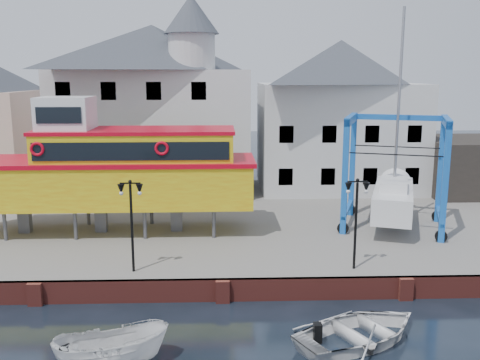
{
  "coord_description": "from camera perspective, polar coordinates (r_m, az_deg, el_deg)",
  "views": [
    {
      "loc": [
        -0.01,
        -21.73,
        9.74
      ],
      "look_at": [
        1.0,
        7.0,
        4.0
      ],
      "focal_mm": 40.0,
      "sensor_mm": 36.0,
      "label": 1
    }
  ],
  "objects": [
    {
      "name": "ground",
      "position": [
        23.81,
        -1.86,
        -12.86
      ],
      "size": [
        140.0,
        140.0,
        0.0
      ],
      "primitive_type": "plane",
      "color": "black",
      "rests_on": "ground"
    },
    {
      "name": "hardstanding",
      "position": [
        34.01,
        -1.93,
        -4.48
      ],
      "size": [
        44.0,
        22.0,
        1.0
      ],
      "primitive_type": "cube",
      "color": "slate",
      "rests_on": "ground"
    },
    {
      "name": "quay_wall",
      "position": [
        23.71,
        -1.87,
        -11.65
      ],
      "size": [
        44.0,
        0.47,
        1.0
      ],
      "color": "maroon",
      "rests_on": "ground"
    },
    {
      "name": "building_white_main",
      "position": [
        40.48,
        -8.99,
        7.76
      ],
      "size": [
        14.0,
        8.3,
        14.0
      ],
      "color": "silver",
      "rests_on": "hardstanding"
    },
    {
      "name": "building_white_right",
      "position": [
        41.83,
        10.5,
        6.8
      ],
      "size": [
        12.0,
        8.0,
        11.2
      ],
      "color": "silver",
      "rests_on": "hardstanding"
    },
    {
      "name": "shed_dark",
      "position": [
        43.67,
        23.83,
        1.44
      ],
      "size": [
        8.0,
        7.0,
        4.0
      ],
      "primitive_type": "cube",
      "color": "black",
      "rests_on": "hardstanding"
    },
    {
      "name": "lamp_post_left",
      "position": [
        23.93,
        -11.56,
        -2.39
      ],
      "size": [
        1.12,
        0.32,
        4.2
      ],
      "color": "black",
      "rests_on": "hardstanding"
    },
    {
      "name": "lamp_post_right",
      "position": [
        24.35,
        12.34,
        -2.19
      ],
      "size": [
        1.12,
        0.32,
        4.2
      ],
      "color": "black",
      "rests_on": "hardstanding"
    },
    {
      "name": "tour_boat",
      "position": [
        30.46,
        -14.77,
        1.09
      ],
      "size": [
        17.28,
        4.3,
        7.51
      ],
      "rotation": [
        0.0,
        0.0,
        0.01
      ],
      "color": "#59595E",
      "rests_on": "hardstanding"
    },
    {
      "name": "travel_lift",
      "position": [
        32.49,
        16.09,
        -1.01
      ],
      "size": [
        6.89,
        8.39,
        12.32
      ],
      "rotation": [
        0.0,
        0.0,
        -0.34
      ],
      "color": "#0F45AE",
      "rests_on": "hardstanding"
    },
    {
      "name": "motorboat_b",
      "position": [
        21.11,
        12.7,
        -16.48
      ],
      "size": [
        6.37,
        5.73,
        1.08
      ],
      "primitive_type": "imported",
      "rotation": [
        0.0,
        0.0,
        2.05
      ],
      "color": "silver",
      "rests_on": "ground"
    }
  ]
}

